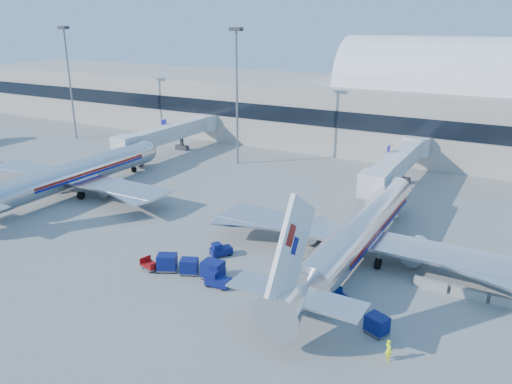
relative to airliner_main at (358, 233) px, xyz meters
The scene contains 21 objects.
ground 11.35m from the airliner_main, 155.75° to the right, with size 260.00×260.00×0.00m, color gray.
terminal 56.80m from the airliner_main, 114.64° to the left, with size 170.00×28.15×21.00m.
airliner_main is the anchor object (origin of this frame).
airliner_mid 42.00m from the airliner_main, behind, with size 32.00×37.26×12.07m.
jetbridge_near 26.43m from the airliner_main, 95.22° to the left, with size 4.40×27.50×6.25m.
jetbridge_mid 51.62m from the airliner_main, 149.36° to the left, with size 4.40×27.50×6.25m.
mast_far_west 75.44m from the airliner_main, 159.99° to the left, with size 2.00×1.20×22.60m.
mast_west 41.12m from the airliner_main, 139.64° to the left, with size 2.00×1.20×22.60m.
barrier_near 8.74m from the airliner_main, 17.39° to the right, with size 3.00×0.55×0.90m, color #9E9E96.
barrier_mid 11.84m from the airliner_main, 12.50° to the right, with size 3.00×0.55×0.90m, color #9E9E96.
barrier_far 15.02m from the airliner_main, ahead, with size 3.00×0.55×0.90m, color #9E9E96.
tug_lead 15.32m from the airliner_main, 128.68° to the right, with size 2.44×1.40×1.52m.
tug_right 9.39m from the airliner_main, 81.23° to the right, with size 2.37×1.99×1.39m.
tug_left 14.41m from the airliner_main, 153.79° to the right, with size 2.20×2.51×1.48m.
cart_train_a 15.29m from the airliner_main, 134.54° to the right, with size 2.13×1.65×1.83m.
cart_train_b 17.40m from the airliner_main, 139.88° to the right, with size 2.18×1.97×1.57m.
cart_train_c 19.51m from the airliner_main, 143.00° to the right, with size 2.44×2.24×1.74m.
cart_solo_near 12.41m from the airliner_main, 103.70° to the right, with size 1.70×1.32×1.46m.
cart_solo_far 13.29m from the airliner_main, 64.42° to the right, with size 2.14×1.91×1.56m.
cart_open_red 21.22m from the airliner_main, 144.43° to the right, with size 2.22×1.81×0.52m.
ramp_worker 16.52m from the airliner_main, 63.34° to the right, with size 0.62×0.40×1.69m, color #B8DF17.
Camera 1 is at (23.95, -41.53, 23.53)m, focal length 35.00 mm.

